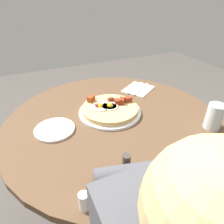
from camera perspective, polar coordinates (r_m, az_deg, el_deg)
ground_plane at (r=1.48m, az=0.49°, el=-27.07°), size 6.00×6.00×0.00m
dining_table at (r=1.03m, az=0.64°, el=-10.22°), size 0.99×0.99×0.76m
pizza_plate at (r=0.95m, az=-0.68°, el=0.01°), size 0.30×0.30×0.01m
breakfast_pizza at (r=0.95m, az=-0.72°, el=1.09°), size 0.27×0.27×0.05m
bread_plate at (r=0.88m, az=-16.02°, el=-4.79°), size 0.17×0.17×0.01m
napkin at (r=1.20m, az=7.50°, el=6.53°), size 0.21×0.22×0.00m
fork at (r=1.21m, az=6.75°, el=6.93°), size 0.11×0.16×0.00m
knife at (r=1.19m, az=8.30°, el=6.51°), size 0.11×0.16×0.00m
water_glass at (r=0.93m, az=27.15°, el=-1.15°), size 0.07×0.07×0.11m
salt_shaker at (r=0.58m, az=-8.01°, el=-23.97°), size 0.03×0.03×0.06m
pepper_shaker at (r=0.68m, az=4.14°, el=-13.78°), size 0.03×0.03×0.05m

